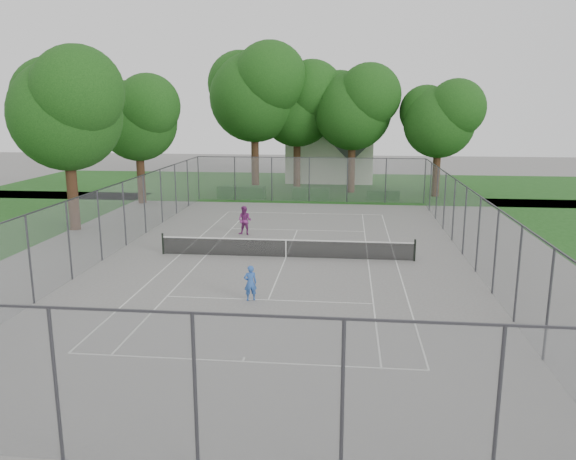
# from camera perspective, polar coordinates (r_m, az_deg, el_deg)

# --- Properties ---
(ground) EXTENTS (120.00, 120.00, 0.00)m
(ground) POSITION_cam_1_polar(r_m,az_deg,el_deg) (28.39, -0.21, -2.80)
(ground) COLOR slate
(ground) RESTS_ON ground
(grass_far) EXTENTS (60.00, 20.00, 0.00)m
(grass_far) POSITION_cam_1_polar(r_m,az_deg,el_deg) (53.83, 2.82, 4.51)
(grass_far) COLOR #194915
(grass_far) RESTS_ON ground
(court_markings) EXTENTS (11.03, 23.83, 0.01)m
(court_markings) POSITION_cam_1_polar(r_m,az_deg,el_deg) (28.39, -0.21, -2.79)
(court_markings) COLOR silver
(court_markings) RESTS_ON ground
(tennis_net) EXTENTS (12.87, 0.10, 1.10)m
(tennis_net) POSITION_cam_1_polar(r_m,az_deg,el_deg) (28.26, -0.21, -1.80)
(tennis_net) COLOR black
(tennis_net) RESTS_ON ground
(perimeter_fence) EXTENTS (18.08, 34.08, 3.52)m
(perimeter_fence) POSITION_cam_1_polar(r_m,az_deg,el_deg) (27.97, -0.22, 0.78)
(perimeter_fence) COLOR #38383D
(perimeter_fence) RESTS_ON ground
(tree_far_left) EXTENTS (8.96, 8.18, 12.88)m
(tree_far_left) POSITION_cam_1_polar(r_m,az_deg,el_deg) (50.29, -3.34, 14.06)
(tree_far_left) COLOR #351F13
(tree_far_left) RESTS_ON ground
(tree_far_midleft) EXTENTS (7.97, 7.27, 11.45)m
(tree_far_midleft) POSITION_cam_1_polar(r_m,az_deg,el_deg) (51.49, 1.05, 12.94)
(tree_far_midleft) COLOR #351F13
(tree_far_midleft) RESTS_ON ground
(tree_far_midright) EXTENTS (7.67, 7.00, 11.02)m
(tree_far_midright) POSITION_cam_1_polar(r_m,az_deg,el_deg) (49.49, 6.73, 12.54)
(tree_far_midright) COLOR #351F13
(tree_far_midright) RESTS_ON ground
(tree_far_right) EXTENTS (6.71, 6.13, 9.64)m
(tree_far_right) POSITION_cam_1_polar(r_m,az_deg,el_deg) (48.54, 15.24, 11.07)
(tree_far_right) COLOR #351F13
(tree_far_right) RESTS_ON ground
(tree_side_back) EXTENTS (6.87, 6.27, 9.87)m
(tree_side_back) POSITION_cam_1_polar(r_m,az_deg,el_deg) (45.07, -14.97, 11.20)
(tree_side_back) COLOR #351F13
(tree_side_back) RESTS_ON ground
(tree_side_front) EXTENTS (7.59, 6.93, 10.92)m
(tree_side_front) POSITION_cam_1_polar(r_m,az_deg,el_deg) (36.33, -21.61, 11.67)
(tree_side_front) COLOR #351F13
(tree_side_front) RESTS_ON ground
(hedge_left) EXTENTS (3.93, 1.18, 0.98)m
(hedge_left) POSITION_cam_1_polar(r_m,az_deg,el_deg) (46.81, -4.74, 3.88)
(hedge_left) COLOR #164616
(hedge_left) RESTS_ON ground
(hedge_mid) EXTENTS (3.02, 0.86, 0.95)m
(hedge_mid) POSITION_cam_1_polar(r_m,az_deg,el_deg) (46.05, 2.38, 3.74)
(hedge_mid) COLOR #164616
(hedge_mid) RESTS_ON ground
(hedge_right) EXTENTS (2.58, 0.94, 0.77)m
(hedge_right) POSITION_cam_1_polar(r_m,az_deg,el_deg) (46.37, 9.64, 3.53)
(hedge_right) COLOR #164616
(hedge_right) RESTS_ON ground
(house) EXTENTS (8.46, 6.56, 10.53)m
(house) POSITION_cam_1_polar(r_m,az_deg,el_deg) (57.56, 4.31, 9.25)
(house) COLOR silver
(house) RESTS_ON ground
(girl_player) EXTENTS (0.61, 0.51, 1.42)m
(girl_player) POSITION_cam_1_polar(r_m,az_deg,el_deg) (22.13, -3.85, -5.38)
(girl_player) COLOR #2E59AC
(girl_player) RESTS_ON ground
(woman_player) EXTENTS (0.97, 0.83, 1.73)m
(woman_player) POSITION_cam_1_polar(r_m,az_deg,el_deg) (33.23, -4.41, 0.97)
(woman_player) COLOR #812B74
(woman_player) RESTS_ON ground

